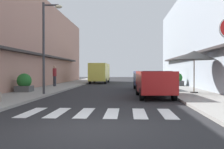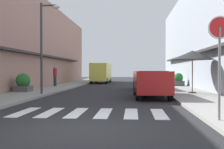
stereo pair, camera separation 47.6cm
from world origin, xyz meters
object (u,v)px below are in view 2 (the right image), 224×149
(round_street_sign, at_px, (220,40))
(delivery_van, at_px, (101,71))
(pedestrian_walking_near, at_px, (55,75))
(street_lamp, at_px, (45,38))
(planter_midblock, at_px, (23,83))
(parked_car_mid, at_px, (146,78))
(cafe_umbrella, at_px, (192,55))
(parked_car_near, at_px, (151,81))
(planter_far, at_px, (178,80))

(round_street_sign, bearing_deg, delivery_van, 104.63)
(round_street_sign, xyz_separation_m, pedestrian_walking_near, (-9.25, 15.16, -1.23))
(street_lamp, height_order, planter_midblock, street_lamp)
(parked_car_mid, relative_size, cafe_umbrella, 1.63)
(street_lamp, bearing_deg, pedestrian_walking_near, 102.65)
(parked_car_near, distance_m, cafe_umbrella, 3.62)
(delivery_van, bearing_deg, parked_car_near, -73.97)
(round_street_sign, distance_m, pedestrian_walking_near, 17.81)
(parked_car_mid, height_order, street_lamp, street_lamp)
(round_street_sign, height_order, pedestrian_walking_near, round_street_sign)
(cafe_umbrella, bearing_deg, round_street_sign, -98.14)
(planter_far, xyz_separation_m, pedestrian_walking_near, (-11.01, -1.38, 0.43))
(round_street_sign, bearing_deg, parked_car_near, 101.19)
(street_lamp, bearing_deg, cafe_umbrella, 8.41)
(planter_far, bearing_deg, pedestrian_walking_near, -172.84)
(parked_car_near, xyz_separation_m, delivery_van, (-4.80, 16.71, 0.48))
(parked_car_near, bearing_deg, parked_car_mid, 90.00)
(parked_car_near, relative_size, delivery_van, 0.80)
(parked_car_near, bearing_deg, pedestrian_walking_near, 133.75)
(round_street_sign, relative_size, planter_midblock, 2.42)
(round_street_sign, distance_m, street_lamp, 10.75)
(parked_car_mid, relative_size, pedestrian_walking_near, 2.33)
(parked_car_mid, xyz_separation_m, planter_far, (3.13, 3.96, -0.27))
(delivery_van, height_order, pedestrian_walking_near, delivery_van)
(street_lamp, relative_size, cafe_umbrella, 2.06)
(planter_midblock, xyz_separation_m, planter_far, (11.29, 7.44, -0.03))
(planter_far, bearing_deg, round_street_sign, -96.07)
(round_street_sign, relative_size, planter_far, 2.47)
(cafe_umbrella, relative_size, planter_far, 2.23)
(parked_car_mid, xyz_separation_m, delivery_van, (-4.80, 11.05, 0.48))
(parked_car_near, relative_size, parked_car_mid, 1.03)
(parked_car_near, xyz_separation_m, planter_far, (3.13, 9.61, -0.27))
(round_street_sign, relative_size, pedestrian_walking_near, 1.58)
(planter_midblock, bearing_deg, delivery_van, 76.99)
(planter_midblock, distance_m, pedestrian_walking_near, 6.08)
(street_lamp, bearing_deg, planter_far, 43.91)
(round_street_sign, xyz_separation_m, planter_midblock, (-9.53, 9.10, -1.64))
(planter_midblock, relative_size, planter_far, 1.02)
(planter_midblock, relative_size, pedestrian_walking_near, 0.65)
(parked_car_mid, bearing_deg, cafe_umbrella, -54.47)
(delivery_van, relative_size, planter_far, 4.69)
(street_lamp, relative_size, pedestrian_walking_near, 2.95)
(parked_car_near, relative_size, planter_far, 3.76)
(parked_car_mid, relative_size, round_street_sign, 1.47)
(parked_car_near, bearing_deg, planter_midblock, 165.11)
(delivery_van, xyz_separation_m, planter_midblock, (-3.36, -14.54, -0.73))
(planter_midblock, bearing_deg, planter_far, 33.40)
(parked_car_near, distance_m, delivery_van, 17.39)
(round_street_sign, bearing_deg, planter_midblock, 136.33)
(street_lamp, xyz_separation_m, pedestrian_walking_near, (-1.70, 7.58, -2.30))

